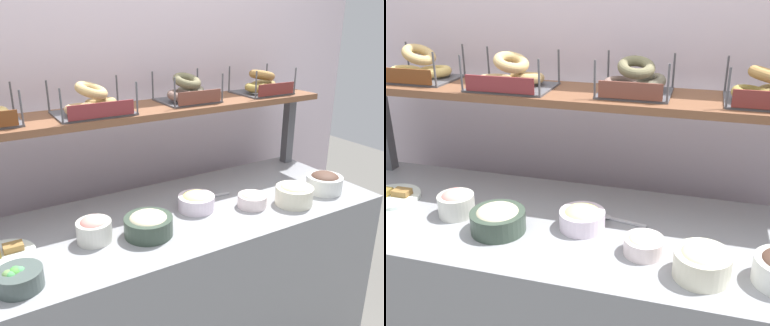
# 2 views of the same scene
# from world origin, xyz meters

# --- Properties ---
(back_wall) EXTENTS (3.13, 0.06, 2.40)m
(back_wall) POSITION_xyz_m (0.00, 0.55, 1.20)
(back_wall) COLOR silver
(back_wall) RESTS_ON ground_plane
(deli_counter) EXTENTS (1.93, 0.70, 0.85)m
(deli_counter) POSITION_xyz_m (0.00, 0.00, 0.42)
(deli_counter) COLOR gray
(deli_counter) RESTS_ON ground_plane
(upper_shelf) EXTENTS (1.89, 0.32, 0.03)m
(upper_shelf) POSITION_xyz_m (0.00, 0.27, 1.26)
(upper_shelf) COLOR brown
(upper_shelf) RESTS_ON shelf_riser_left
(bowl_scallion_spread) EXTENTS (0.13, 0.13, 0.07)m
(bowl_scallion_spread) POSITION_xyz_m (0.34, -0.12, 0.89)
(bowl_scallion_spread) COLOR white
(bowl_scallion_spread) RESTS_ON deli_counter
(bowl_lox_spread) EXTENTS (0.14, 0.14, 0.10)m
(bowl_lox_spread) POSITION_xyz_m (-0.38, -0.05, 0.90)
(bowl_lox_spread) COLOR silver
(bowl_lox_spread) RESTS_ON deli_counter
(bowl_egg_salad) EXTENTS (0.16, 0.16, 0.08)m
(bowl_egg_salad) POSITION_xyz_m (0.11, -0.01, 0.89)
(bowl_egg_salad) COLOR white
(bowl_egg_salad) RESTS_ON deli_counter
(bowl_tuna_salad) EXTENTS (0.20, 0.20, 0.10)m
(bowl_tuna_salad) POSITION_xyz_m (-0.17, -0.11, 0.90)
(bowl_tuna_salad) COLOR #37463A
(bowl_tuna_salad) RESTS_ON deli_counter
(bowl_potato_salad) EXTENTS (0.17, 0.17, 0.11)m
(bowl_potato_salad) POSITION_xyz_m (0.53, -0.19, 0.90)
(bowl_potato_salad) COLOR #EEE9CC
(bowl_potato_salad) RESTS_ON deli_counter
(serving_plate_white) EXTENTS (0.23, 0.23, 0.04)m
(serving_plate_white) POSITION_xyz_m (-0.70, 0.01, 0.86)
(serving_plate_white) COLOR white
(serving_plate_white) RESTS_ON deli_counter
(serving_spoon_near_plate) EXTENTS (0.18, 0.05, 0.01)m
(serving_spoon_near_plate) POSITION_xyz_m (0.21, 0.07, 0.86)
(serving_spoon_near_plate) COLOR #B7B7BC
(serving_spoon_near_plate) RESTS_ON deli_counter
(bagel_basket_plain) EXTENTS (0.29, 0.25, 0.15)m
(bagel_basket_plain) POSITION_xyz_m (-0.69, 0.29, 1.33)
(bagel_basket_plain) COLOR #4C4C51
(bagel_basket_plain) RESTS_ON upper_shelf
(bagel_basket_sesame) EXTENTS (0.32, 0.24, 0.14)m
(bagel_basket_sesame) POSITION_xyz_m (-0.25, 0.25, 1.33)
(bagel_basket_sesame) COLOR #4C4C51
(bagel_basket_sesame) RESTS_ON upper_shelf
(bagel_basket_poppy) EXTENTS (0.29, 0.27, 0.14)m
(bagel_basket_poppy) POSITION_xyz_m (0.23, 0.28, 1.33)
(bagel_basket_poppy) COLOR #4C4C51
(bagel_basket_poppy) RESTS_ON upper_shelf
(bagel_basket_everything) EXTENTS (0.27, 0.24, 0.14)m
(bagel_basket_everything) POSITION_xyz_m (0.69, 0.27, 1.33)
(bagel_basket_everything) COLOR #4C4C51
(bagel_basket_everything) RESTS_ON upper_shelf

